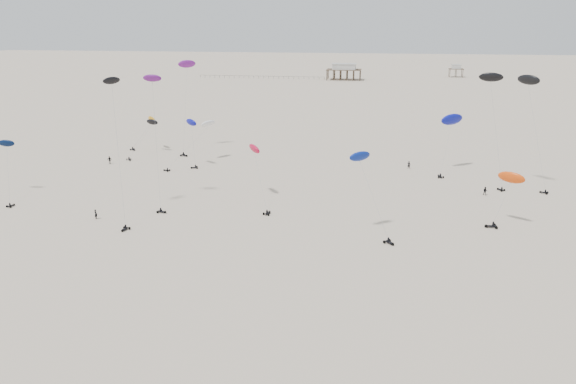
% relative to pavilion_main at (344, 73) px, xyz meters
% --- Properties ---
extents(ground_plane, '(900.00, 900.00, 0.00)m').
position_rel_pavilion_main_xyz_m(ground_plane, '(10.00, -150.00, -4.22)').
color(ground_plane, beige).
extents(pavilion_main, '(21.00, 13.00, 9.80)m').
position_rel_pavilion_main_xyz_m(pavilion_main, '(0.00, 0.00, 0.00)').
color(pavilion_main, brown).
rests_on(pavilion_main, ground).
extents(pavilion_small, '(9.00, 7.00, 8.00)m').
position_rel_pavilion_main_xyz_m(pavilion_small, '(70.00, 30.00, -0.74)').
color(pavilion_small, brown).
rests_on(pavilion_small, ground).
extents(pier_fence, '(80.20, 0.20, 1.50)m').
position_rel_pavilion_main_xyz_m(pier_fence, '(-52.00, -0.00, -3.45)').
color(pier_fence, black).
rests_on(pier_fence, ground).
extents(rig_0, '(5.15, 13.98, 13.57)m').
position_rel_pavilion_main_xyz_m(rig_0, '(-37.76, -209.88, 2.06)').
color(rig_0, black).
rests_on(rig_0, ground).
extents(rig_1, '(9.18, 12.00, 15.20)m').
position_rel_pavilion_main_xyz_m(rig_1, '(-50.28, -250.91, 3.36)').
color(rig_1, black).
rests_on(rig_1, ground).
extents(rig_2, '(8.54, 14.92, 26.72)m').
position_rel_pavilion_main_xyz_m(rig_2, '(-21.84, -258.80, 11.55)').
color(rig_2, black).
rests_on(rig_2, ground).
extents(rig_3, '(8.84, 9.39, 14.64)m').
position_rel_pavilion_main_xyz_m(rig_3, '(23.19, -260.59, 5.41)').
color(rig_3, black).
rests_on(rig_3, ground).
extents(rig_5, '(7.94, 6.77, 9.76)m').
position_rel_pavilion_main_xyz_m(rig_5, '(-39.69, -204.72, 2.40)').
color(rig_5, black).
rests_on(rig_5, ground).
extents(rig_6, '(7.20, 11.59, 25.54)m').
position_rel_pavilion_main_xyz_m(rig_6, '(-18.06, -249.94, 12.59)').
color(rig_6, black).
rests_on(rig_6, ground).
extents(rig_7, '(7.75, 3.97, 24.92)m').
position_rel_pavilion_main_xyz_m(rig_7, '(47.24, -229.55, 16.25)').
color(rig_7, black).
rests_on(rig_7, ground).
extents(rig_8, '(9.16, 17.95, 17.71)m').
position_rel_pavilion_main_xyz_m(rig_8, '(-20.27, -214.71, 3.83)').
color(rig_8, black).
rests_on(rig_8, ground).
extents(rig_9, '(7.98, 9.97, 24.22)m').
position_rel_pavilion_main_xyz_m(rig_9, '(55.59, -225.78, 15.92)').
color(rig_9, black).
rests_on(rig_9, ground).
extents(rig_10, '(4.89, 6.56, 11.83)m').
position_rel_pavilion_main_xyz_m(rig_10, '(-21.07, -220.91, 4.31)').
color(rig_10, black).
rests_on(rig_10, ground).
extents(rig_11, '(6.77, 6.47, 9.55)m').
position_rel_pavilion_main_xyz_m(rig_11, '(47.33, -251.89, 2.29)').
color(rig_11, black).
rests_on(rig_11, ground).
extents(rig_12, '(6.18, 15.82, 25.51)m').
position_rel_pavilion_main_xyz_m(rig_12, '(-28.75, -201.86, 14.41)').
color(rig_12, black).
rests_on(rig_12, ground).
extents(rig_13, '(7.09, 14.43, 15.15)m').
position_rel_pavilion_main_xyz_m(rig_13, '(41.41, -212.91, 6.71)').
color(rig_13, black).
rests_on(rig_13, ground).
extents(rig_14, '(8.26, 15.95, 15.68)m').
position_rel_pavilion_main_xyz_m(rig_14, '(0.52, -244.19, 3.83)').
color(rig_14, black).
rests_on(rig_14, ground).
extents(spectator_0, '(0.93, 0.82, 2.12)m').
position_rel_pavilion_main_xyz_m(spectator_0, '(-25.67, -261.96, -4.22)').
color(spectator_0, black).
rests_on(spectator_0, ground).
extents(spectator_1, '(1.09, 0.73, 2.09)m').
position_rel_pavilion_main_xyz_m(spectator_1, '(46.93, -234.73, -4.22)').
color(spectator_1, black).
rests_on(spectator_1, ground).
extents(spectator_2, '(1.43, 0.87, 2.30)m').
position_rel_pavilion_main_xyz_m(spectator_2, '(-42.63, -222.84, -4.22)').
color(spectator_2, black).
rests_on(spectator_2, ground).
extents(spectator_3, '(0.84, 0.62, 2.18)m').
position_rel_pavilion_main_xyz_m(spectator_3, '(32.03, -214.89, -4.22)').
color(spectator_3, black).
rests_on(spectator_3, ground).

